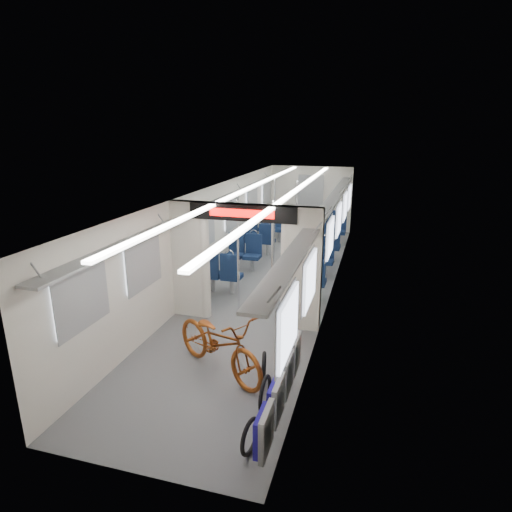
{
  "coord_description": "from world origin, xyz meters",
  "views": [
    {
      "loc": [
        2.3,
        -9.27,
        3.62
      ],
      "look_at": [
        0.03,
        -1.31,
        1.12
      ],
      "focal_mm": 30.0,
      "sensor_mm": 36.0,
      "label": 1
    }
  ],
  "objects_px": {
    "flip_bench": "(281,387)",
    "seat_bay_near_right": "(311,265)",
    "stanchion_far_left": "(274,221)",
    "bike_hoop_a": "(250,438)",
    "stanchion_far_right": "(296,224)",
    "bike_hoop_c": "(264,370)",
    "seat_bay_far_left": "(266,231)",
    "stanchion_near_right": "(272,259)",
    "bicycle": "(219,342)",
    "seat_bay_near_left": "(234,260)",
    "seat_bay_far_right": "(327,233)",
    "bike_hoop_b": "(265,396)",
    "stanchion_near_left": "(238,257)"
  },
  "relations": [
    {
      "from": "flip_bench",
      "to": "stanchion_far_right",
      "type": "distance_m",
      "value": 6.61
    },
    {
      "from": "bike_hoop_c",
      "to": "seat_bay_near_right",
      "type": "bearing_deg",
      "value": 89.68
    },
    {
      "from": "seat_bay_far_right",
      "to": "stanchion_far_left",
      "type": "distance_m",
      "value": 2.01
    },
    {
      "from": "bicycle",
      "to": "seat_bay_far_right",
      "type": "distance_m",
      "value": 7.23
    },
    {
      "from": "seat_bay_near_left",
      "to": "seat_bay_near_right",
      "type": "distance_m",
      "value": 1.87
    },
    {
      "from": "bike_hoop_b",
      "to": "bike_hoop_c",
      "type": "bearing_deg",
      "value": 106.37
    },
    {
      "from": "flip_bench",
      "to": "bike_hoop_b",
      "type": "bearing_deg",
      "value": 137.19
    },
    {
      "from": "bicycle",
      "to": "stanchion_far_left",
      "type": "height_order",
      "value": "stanchion_far_left"
    },
    {
      "from": "bike_hoop_a",
      "to": "stanchion_far_right",
      "type": "relative_size",
      "value": 0.2
    },
    {
      "from": "stanchion_near_left",
      "to": "stanchion_far_right",
      "type": "xyz_separation_m",
      "value": [
        0.54,
        3.26,
        0.0
      ]
    },
    {
      "from": "bike_hoop_a",
      "to": "seat_bay_near_right",
      "type": "relative_size",
      "value": 0.23
    },
    {
      "from": "flip_bench",
      "to": "seat_bay_near_right",
      "type": "bearing_deg",
      "value": 94.73
    },
    {
      "from": "bicycle",
      "to": "stanchion_near_right",
      "type": "height_order",
      "value": "stanchion_near_right"
    },
    {
      "from": "stanchion_near_left",
      "to": "bike_hoop_a",
      "type": "bearing_deg",
      "value": -70.02
    },
    {
      "from": "stanchion_near_right",
      "to": "bike_hoop_b",
      "type": "bearing_deg",
      "value": -77.67
    },
    {
      "from": "bike_hoop_b",
      "to": "seat_bay_near_right",
      "type": "bearing_deg",
      "value": 91.81
    },
    {
      "from": "stanchion_near_left",
      "to": "bike_hoop_b",
      "type": "bearing_deg",
      "value": -65.81
    },
    {
      "from": "flip_bench",
      "to": "seat_bay_near_right",
      "type": "relative_size",
      "value": 1.08
    },
    {
      "from": "bike_hoop_c",
      "to": "seat_bay_far_right",
      "type": "bearing_deg",
      "value": 89.81
    },
    {
      "from": "stanchion_far_right",
      "to": "seat_bay_near_left",
      "type": "bearing_deg",
      "value": -127.63
    },
    {
      "from": "bike_hoop_b",
      "to": "seat_bay_near_right",
      "type": "distance_m",
      "value": 4.82
    },
    {
      "from": "flip_bench",
      "to": "stanchion_near_left",
      "type": "xyz_separation_m",
      "value": [
        -1.61,
        3.24,
        0.57
      ]
    },
    {
      "from": "stanchion_near_right",
      "to": "seat_bay_far_left",
      "type": "bearing_deg",
      "value": 105.77
    },
    {
      "from": "stanchion_far_right",
      "to": "seat_bay_far_right",
      "type": "bearing_deg",
      "value": 68.53
    },
    {
      "from": "stanchion_far_left",
      "to": "bike_hoop_a",
      "type": "bearing_deg",
      "value": -78.55
    },
    {
      "from": "seat_bay_far_right",
      "to": "stanchion_far_right",
      "type": "relative_size",
      "value": 1.01
    },
    {
      "from": "seat_bay_far_left",
      "to": "stanchion_far_right",
      "type": "bearing_deg",
      "value": -52.71
    },
    {
      "from": "bike_hoop_a",
      "to": "bike_hoop_c",
      "type": "height_order",
      "value": "bike_hoop_c"
    },
    {
      "from": "flip_bench",
      "to": "seat_bay_near_left",
      "type": "height_order",
      "value": "seat_bay_near_left"
    },
    {
      "from": "seat_bay_far_right",
      "to": "stanchion_far_left",
      "type": "bearing_deg",
      "value": -131.92
    },
    {
      "from": "seat_bay_far_left",
      "to": "stanchion_near_left",
      "type": "bearing_deg",
      "value": -82.06
    },
    {
      "from": "flip_bench",
      "to": "seat_bay_near_right",
      "type": "distance_m",
      "value": 5.07
    },
    {
      "from": "stanchion_near_left",
      "to": "stanchion_far_left",
      "type": "xyz_separation_m",
      "value": [
        -0.1,
        3.48,
        0.0
      ]
    },
    {
      "from": "flip_bench",
      "to": "bike_hoop_a",
      "type": "bearing_deg",
      "value": -113.9
    },
    {
      "from": "bike_hoop_b",
      "to": "seat_bay_near_left",
      "type": "xyz_separation_m",
      "value": [
        -2.02,
        4.67,
        0.3
      ]
    },
    {
      "from": "bike_hoop_a",
      "to": "seat_bay_near_left",
      "type": "distance_m",
      "value": 5.84
    },
    {
      "from": "seat_bay_near_right",
      "to": "stanchion_far_right",
      "type": "xyz_separation_m",
      "value": [
        -0.65,
        1.44,
        0.62
      ]
    },
    {
      "from": "bicycle",
      "to": "stanchion_far_right",
      "type": "xyz_separation_m",
      "value": [
        0.11,
        5.53,
        0.64
      ]
    },
    {
      "from": "bicycle",
      "to": "stanchion_near_left",
      "type": "bearing_deg",
      "value": 42.48
    },
    {
      "from": "bike_hoop_a",
      "to": "stanchion_far_left",
      "type": "xyz_separation_m",
      "value": [
        -1.47,
        7.26,
        0.95
      ]
    },
    {
      "from": "bike_hoop_b",
      "to": "seat_bay_near_left",
      "type": "distance_m",
      "value": 5.1
    },
    {
      "from": "bicycle",
      "to": "bike_hoop_c",
      "type": "bearing_deg",
      "value": -67.75
    },
    {
      "from": "seat_bay_near_right",
      "to": "seat_bay_far_right",
      "type": "xyz_separation_m",
      "value": [
        -0.0,
        3.1,
        0.05
      ]
    },
    {
      "from": "seat_bay_near_left",
      "to": "seat_bay_near_right",
      "type": "bearing_deg",
      "value": 4.18
    },
    {
      "from": "bicycle",
      "to": "stanchion_near_left",
      "type": "height_order",
      "value": "stanchion_near_left"
    },
    {
      "from": "flip_bench",
      "to": "seat_bay_far_right",
      "type": "relative_size",
      "value": 0.9
    },
    {
      "from": "bike_hoop_a",
      "to": "seat_bay_far_left",
      "type": "bearing_deg",
      "value": 103.36
    },
    {
      "from": "bike_hoop_a",
      "to": "bike_hoop_c",
      "type": "relative_size",
      "value": 0.89
    },
    {
      "from": "bike_hoop_a",
      "to": "seat_bay_far_left",
      "type": "xyz_separation_m",
      "value": [
        -2.05,
        8.64,
        0.33
      ]
    },
    {
      "from": "bicycle",
      "to": "bike_hoop_b",
      "type": "height_order",
      "value": "bicycle"
    }
  ]
}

